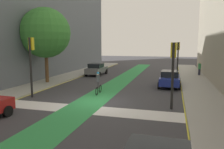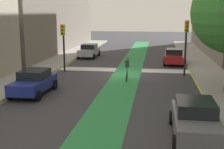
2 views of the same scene
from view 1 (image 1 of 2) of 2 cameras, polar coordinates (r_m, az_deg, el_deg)
ground_plane at (r=16.10m, az=-3.85°, el=-6.96°), size 120.00×120.00×0.00m
bike_lane_paint at (r=16.25m, az=-5.41°, el=-6.82°), size 2.40×60.00×0.01m
crosswalk_band at (r=14.30m, az=-6.54°, el=-8.90°), size 12.00×1.80×0.01m
sidewalk_left at (r=19.82m, az=-24.84°, el=-4.64°), size 3.00×60.00×0.15m
curb_stripe_left at (r=18.91m, az=-21.34°, el=-5.24°), size 0.16×60.00×0.01m
sidewalk_right at (r=15.39m, az=23.81°, el=-8.04°), size 3.00×60.00×0.15m
curb_stripe_right at (r=15.26m, az=18.16°, el=-8.16°), size 0.16×60.00×0.01m
traffic_signal_near_right at (r=14.40m, az=15.35°, el=2.93°), size 0.35×0.52×4.20m
traffic_signal_near_left at (r=18.13m, az=-19.99°, el=4.51°), size 0.35×0.52×4.59m
traffic_signal_far_right at (r=28.42m, az=16.54°, el=5.33°), size 0.35×0.52×4.32m
car_blue_right_far at (r=22.17m, az=14.57°, el=-1.00°), size 2.06×4.22×1.57m
car_grey_left_far at (r=29.55m, az=-4.00°, el=1.39°), size 2.02×4.20×1.57m
cyclist_in_lane at (r=18.31m, az=-3.54°, el=-2.05°), size 0.32×1.73×1.86m
pedestrian_sidewalk_right_a at (r=30.49m, az=21.48°, el=1.47°), size 0.34×0.34×1.70m
street_tree_near at (r=24.00m, az=-16.68°, el=10.15°), size 5.09×5.09×7.62m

